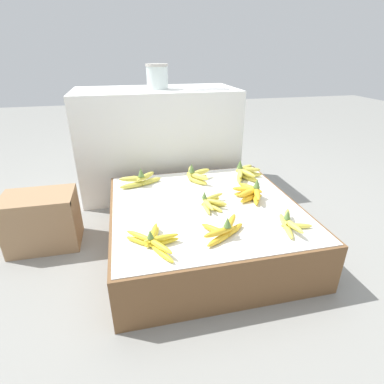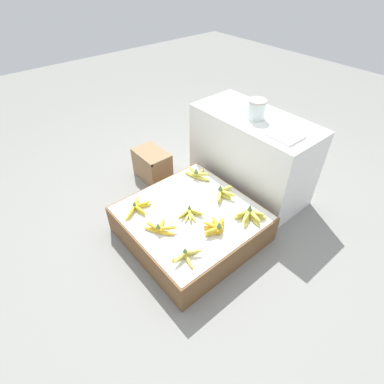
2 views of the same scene
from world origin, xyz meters
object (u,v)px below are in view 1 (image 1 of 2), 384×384
(wooden_crate, at_px, (42,220))
(banana_bunch_back_left, at_px, (140,180))
(banana_bunch_back_midleft, at_px, (196,175))
(banana_bunch_back_midright, at_px, (245,173))
(glass_jar, at_px, (157,76))
(banana_bunch_front_left, at_px, (154,240))
(banana_bunch_front_midright, at_px, (289,223))
(banana_bunch_middle_midleft, at_px, (211,203))
(foam_tray_white, at_px, (207,87))
(banana_bunch_middle_midright, at_px, (251,193))
(banana_bunch_front_midleft, at_px, (224,230))

(wooden_crate, distance_m, banana_bunch_back_left, 0.56)
(banana_bunch_back_midleft, height_order, banana_bunch_back_midright, banana_bunch_back_midleft)
(banana_bunch_back_left, bearing_deg, glass_jar, 68.33)
(wooden_crate, relative_size, banana_bunch_back_left, 1.41)
(banana_bunch_back_midleft, xyz_separation_m, glass_jar, (-0.15, 0.47, 0.52))
(banana_bunch_front_left, xyz_separation_m, banana_bunch_front_midright, (0.60, -0.00, 0.00))
(banana_bunch_front_midright, bearing_deg, banana_bunch_middle_midleft, 136.54)
(banana_bunch_front_midright, height_order, foam_tray_white, foam_tray_white)
(wooden_crate, bearing_deg, banana_bunch_back_midleft, 7.17)
(glass_jar, bearing_deg, wooden_crate, -141.13)
(banana_bunch_front_midright, xyz_separation_m, foam_tray_white, (-0.10, 1.03, 0.46))
(banana_bunch_middle_midright, bearing_deg, glass_jar, 116.24)
(banana_bunch_middle_midright, bearing_deg, banana_bunch_back_left, 151.10)
(banana_bunch_back_left, xyz_separation_m, foam_tray_white, (0.51, 0.41, 0.46))
(banana_bunch_middle_midright, height_order, banana_bunch_back_midright, same)
(banana_bunch_front_midright, distance_m, foam_tray_white, 1.13)
(banana_bunch_middle_midleft, height_order, banana_bunch_back_midleft, banana_bunch_back_midleft)
(banana_bunch_front_midright, xyz_separation_m, banana_bunch_back_midleft, (-0.28, 0.61, 0.01))
(wooden_crate, xyz_separation_m, banana_bunch_front_left, (0.55, -0.50, 0.13))
(banana_bunch_front_midright, bearing_deg, foam_tray_white, 95.55)
(banana_bunch_front_left, distance_m, banana_bunch_back_midright, 0.86)
(banana_bunch_middle_midright, bearing_deg, banana_bunch_back_midright, 74.73)
(banana_bunch_front_midright, distance_m, banana_bunch_back_midright, 0.59)
(banana_bunch_front_midright, bearing_deg, banana_bunch_front_midleft, 179.06)
(banana_bunch_back_left, bearing_deg, banana_bunch_middle_midleft, -47.17)
(banana_bunch_front_left, height_order, banana_bunch_back_left, banana_bunch_back_left)
(banana_bunch_front_left, relative_size, banana_bunch_middle_midleft, 1.52)
(glass_jar, bearing_deg, banana_bunch_front_midleft, -83.30)
(banana_bunch_front_midleft, relative_size, banana_bunch_back_midleft, 0.97)
(banana_bunch_middle_midleft, xyz_separation_m, foam_tray_white, (0.18, 0.76, 0.47))
(banana_bunch_middle_midright, distance_m, glass_jar, 1.01)
(foam_tray_white, bearing_deg, banana_bunch_back_midleft, -113.11)
(wooden_crate, bearing_deg, banana_bunch_middle_midright, -9.92)
(glass_jar, bearing_deg, banana_bunch_back_midright, -47.34)
(banana_bunch_front_midleft, bearing_deg, banana_bunch_back_left, 116.60)
(foam_tray_white, bearing_deg, banana_bunch_front_left, -115.90)
(banana_bunch_middle_midright, xyz_separation_m, banana_bunch_back_left, (-0.56, 0.31, -0.00))
(wooden_crate, height_order, glass_jar, glass_jar)
(banana_bunch_back_left, bearing_deg, banana_bunch_front_midleft, -63.40)
(foam_tray_white, bearing_deg, banana_bunch_middle_midright, -85.91)
(banana_bunch_middle_midleft, xyz_separation_m, glass_jar, (-0.15, 0.81, 0.54))
(wooden_crate, relative_size, glass_jar, 2.29)
(banana_bunch_back_midright, xyz_separation_m, glass_jar, (-0.45, 0.49, 0.53))
(banana_bunch_front_midleft, xyz_separation_m, glass_jar, (-0.13, 1.08, 0.53))
(banana_bunch_middle_midleft, height_order, foam_tray_white, foam_tray_white)
(banana_bunch_front_midleft, relative_size, banana_bunch_back_midright, 1.03)
(banana_bunch_front_left, bearing_deg, wooden_crate, 137.44)
(wooden_crate, xyz_separation_m, banana_bunch_middle_midleft, (0.86, -0.23, 0.12))
(wooden_crate, xyz_separation_m, glass_jar, (0.72, 0.58, 0.66))
(banana_bunch_front_midleft, relative_size, banana_bunch_middle_midright, 0.98)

